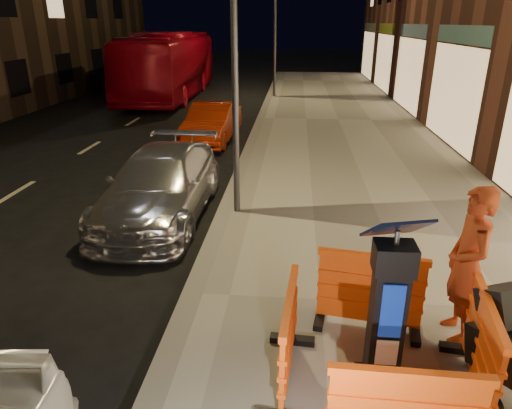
# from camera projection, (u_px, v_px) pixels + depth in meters

# --- Properties ---
(ground_plane) EXTENTS (120.00, 120.00, 0.00)m
(ground_plane) POSITION_uv_depth(u_px,v_px,m) (193.00, 302.00, 6.37)
(ground_plane) COLOR black
(ground_plane) RESTS_ON ground
(sidewalk) EXTENTS (6.00, 60.00, 0.15)m
(sidewalk) POSITION_uv_depth(u_px,v_px,m) (413.00, 308.00, 6.10)
(sidewalk) COLOR gray
(sidewalk) RESTS_ON ground
(kerb) EXTENTS (0.30, 60.00, 0.15)m
(kerb) POSITION_uv_depth(u_px,v_px,m) (193.00, 298.00, 6.34)
(kerb) COLOR slate
(kerb) RESTS_ON ground
(parking_kiosk) EXTENTS (0.63, 0.63, 1.80)m
(parking_kiosk) POSITION_uv_depth(u_px,v_px,m) (388.00, 310.00, 4.41)
(parking_kiosk) COLOR black
(parking_kiosk) RESTS_ON sidewalk
(barrier_back) EXTENTS (1.36, 0.74, 1.00)m
(barrier_back) POSITION_uv_depth(u_px,v_px,m) (370.00, 291.00, 5.44)
(barrier_back) COLOR #EE4E0E
(barrier_back) RESTS_ON sidewalk
(barrier_kerbside) EXTENTS (0.63, 1.33, 1.00)m
(barrier_kerbside) POSITION_uv_depth(u_px,v_px,m) (288.00, 338.00, 4.63)
(barrier_kerbside) COLOR #EE4E0E
(barrier_kerbside) RESTS_ON sidewalk
(barrier_bldgside) EXTENTS (0.72, 1.35, 1.00)m
(barrier_bldgside) POSITION_uv_depth(u_px,v_px,m) (482.00, 349.00, 4.48)
(barrier_bldgside) COLOR #EE4E0E
(barrier_bldgside) RESTS_ON sidewalk
(car_silver) EXTENTS (1.85, 4.49, 1.30)m
(car_silver) POSITION_uv_depth(u_px,v_px,m) (163.00, 215.00, 9.23)
(car_silver) COLOR silver
(car_silver) RESTS_ON ground
(car_red) EXTENTS (1.48, 3.77, 1.22)m
(car_red) POSITION_uv_depth(u_px,v_px,m) (213.00, 142.00, 14.88)
(car_red) COLOR #9E240B
(car_red) RESTS_ON ground
(bus_doubledecker) EXTENTS (3.03, 11.49, 3.18)m
(bus_doubledecker) POSITION_uv_depth(u_px,v_px,m) (172.00, 97.00, 23.70)
(bus_doubledecker) COLOR maroon
(bus_doubledecker) RESTS_ON ground
(man) EXTENTS (0.47, 0.70, 1.88)m
(man) POSITION_uv_depth(u_px,v_px,m) (468.00, 265.00, 5.14)
(man) COLOR maroon
(man) RESTS_ON sidewalk
(street_lamp_mid) EXTENTS (0.12, 0.12, 6.00)m
(street_lamp_mid) POSITION_uv_depth(u_px,v_px,m) (234.00, 52.00, 7.95)
(street_lamp_mid) COLOR #3F3F44
(street_lamp_mid) RESTS_ON sidewalk
(street_lamp_far) EXTENTS (0.12, 0.12, 6.00)m
(street_lamp_far) POSITION_uv_depth(u_px,v_px,m) (275.00, 33.00, 21.81)
(street_lamp_far) COLOR #3F3F44
(street_lamp_far) RESTS_ON sidewalk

